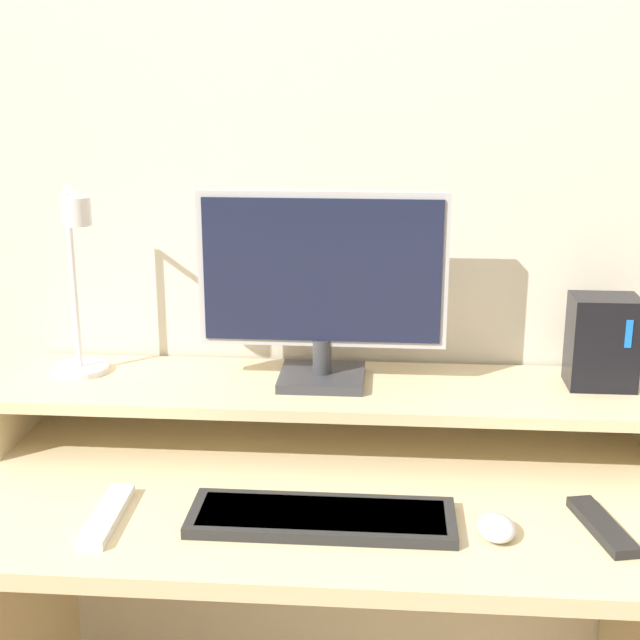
{
  "coord_description": "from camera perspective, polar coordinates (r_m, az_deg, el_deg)",
  "views": [
    {
      "loc": [
        0.11,
        -1.09,
        1.46
      ],
      "look_at": [
        -0.01,
        0.35,
        1.04
      ],
      "focal_mm": 50.0,
      "sensor_mm": 36.0,
      "label": 1
    }
  ],
  "objects": [
    {
      "name": "wall_back",
      "position": [
        1.78,
        1.02,
        9.35
      ],
      "size": [
        6.0,
        0.05,
        2.5
      ],
      "color": "beige",
      "rests_on": "ground_plane"
    },
    {
      "name": "desk",
      "position": [
        1.69,
        0.12,
        -17.08
      ],
      "size": [
        1.23,
        0.64,
        0.76
      ],
      "color": "beige",
      "rests_on": "ground_plane"
    },
    {
      "name": "monitor_shelf",
      "position": [
        1.7,
        0.59,
        -4.69
      ],
      "size": [
        1.23,
        0.28,
        0.12
      ],
      "color": "beige",
      "rests_on": "desk"
    },
    {
      "name": "monitor",
      "position": [
        1.65,
        0.14,
        2.43
      ],
      "size": [
        0.47,
        0.15,
        0.37
      ],
      "color": "#38383D",
      "rests_on": "monitor_shelf"
    },
    {
      "name": "desk_lamp",
      "position": [
        1.73,
        -15.25,
        1.78
      ],
      "size": [
        0.14,
        0.19,
        0.37
      ],
      "color": "silver",
      "rests_on": "monitor_shelf"
    },
    {
      "name": "router_dock",
      "position": [
        1.74,
        17.62,
        -1.33
      ],
      "size": [
        0.12,
        0.1,
        0.17
      ],
      "color": "black",
      "rests_on": "monitor_shelf"
    },
    {
      "name": "keyboard",
      "position": [
        1.45,
        0.12,
        -12.5
      ],
      "size": [
        0.42,
        0.14,
        0.02
      ],
      "color": "#282828",
      "rests_on": "desk"
    },
    {
      "name": "mouse",
      "position": [
        1.44,
        11.22,
        -12.9
      ],
      "size": [
        0.06,
        0.08,
        0.03
      ],
      "color": "silver",
      "rests_on": "desk"
    },
    {
      "name": "remote_control",
      "position": [
        1.5,
        -13.45,
        -12.08
      ],
      "size": [
        0.05,
        0.19,
        0.02
      ],
      "color": "white",
      "rests_on": "desk"
    },
    {
      "name": "remote_secondary",
      "position": [
        1.5,
        17.6,
        -12.46
      ],
      "size": [
        0.08,
        0.18,
        0.02
      ],
      "color": "black",
      "rests_on": "desk"
    }
  ]
}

